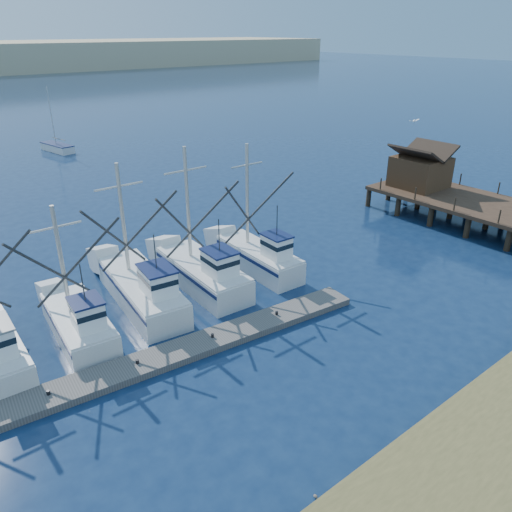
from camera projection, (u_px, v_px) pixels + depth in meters
The scene contains 6 objects.
ground at pixel (361, 363), 23.98m from camera, with size 500.00×500.00×0.00m, color #0D1F3D.
floating_dock at pixel (117, 374), 22.97m from camera, with size 27.15×1.81×0.36m, color #5C5752.
timber_pier at pixel (456, 189), 41.15m from camera, with size 7.00×20.00×8.00m.
trawler_fleet at pixel (65, 319), 25.81m from camera, with size 27.08×8.85×9.04m.
sailboat_near at pixel (57, 148), 65.07m from camera, with size 2.71×5.85×8.10m.
flying_gull at pixel (414, 121), 35.01m from camera, with size 1.05×0.19×0.19m.
Camera 1 is at (-16.26, -12.15, 14.68)m, focal length 35.00 mm.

